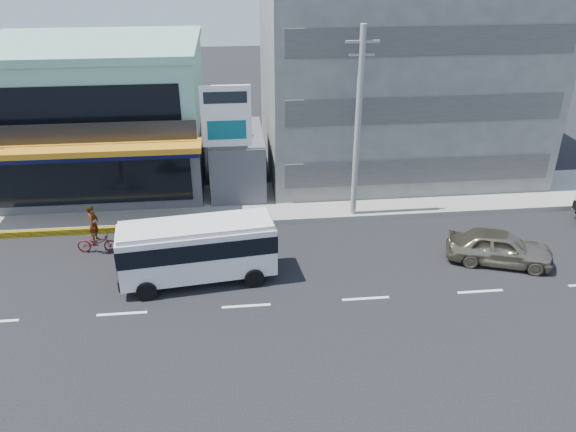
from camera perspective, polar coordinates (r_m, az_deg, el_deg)
The scene contains 11 objects.
ground at distance 23.40m, azimuth -4.26°, elevation -9.11°, with size 120.00×120.00×0.00m, color black.
sidewalk at distance 31.97m, azimuth 4.05°, elevation 1.65°, with size 70.00×5.00×0.30m, color gray.
shop_building at distance 35.18m, azimuth -18.71°, elevation 9.38°, with size 12.40×11.70×8.00m.
concrete_building at distance 36.12m, azimuth 11.03°, elevation 15.63°, with size 16.00×12.00×14.00m, color gray.
gap_structure at distance 33.20m, azimuth -5.17°, elevation 5.59°, with size 3.00×6.00×3.50m, color #424247.
satellite_dish at distance 31.64m, azimuth -5.26°, elevation 8.02°, with size 1.50×1.50×0.15m, color slate.
billboard at distance 29.51m, azimuth -6.27°, elevation 9.35°, with size 2.60×0.18×6.90m.
utility_pole_near at distance 28.43m, azimuth 7.11°, elevation 9.09°, with size 1.60×0.30×10.00m.
minibus at distance 24.41m, azimuth -9.19°, elevation -3.12°, with size 6.85×2.94×2.78m.
sedan at distance 27.59m, azimuth 20.69°, elevation -2.96°, with size 1.89×4.69×1.60m, color tan.
motorcycle_rider at distance 28.14m, azimuth -18.91°, elevation -2.04°, with size 1.95×0.81×2.44m.
Camera 1 is at (-0.27, -18.98, 13.67)m, focal length 35.00 mm.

